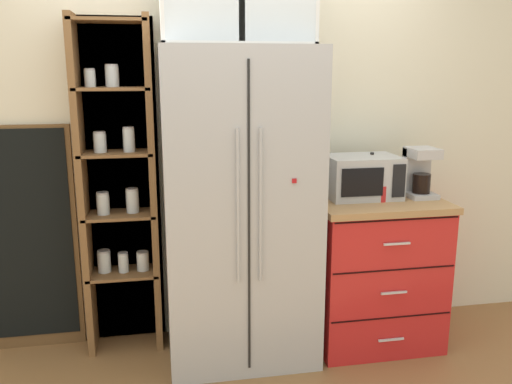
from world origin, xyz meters
The scene contains 12 objects.
ground_plane centered at (0.00, 0.00, 0.00)m, with size 10.63×10.63×0.00m, color olive.
wall_back_cream centered at (0.00, 0.40, 1.27)m, with size 4.93×0.10×2.55m, color silver.
refrigerator centered at (0.00, 0.02, 0.92)m, with size 0.87×0.68×1.85m.
pantry_shelf_column centered at (-0.70, 0.29, 1.04)m, with size 0.49×0.28×2.03m.
counter_cabinet centered at (0.86, 0.04, 0.47)m, with size 0.80×0.66×0.94m.
microwave centered at (0.78, 0.09, 1.07)m, with size 0.44×0.33×0.26m.
coffee_maker centered at (1.14, 0.04, 1.10)m, with size 0.17×0.20×0.31m.
mug_sage centered at (0.86, 0.00, 0.99)m, with size 0.12×0.09×0.09m.
mug_red centered at (0.86, -0.04, 0.99)m, with size 0.11×0.08×0.10m.
bottle_green centered at (0.86, 0.08, 1.05)m, with size 0.07×0.07×0.25m.
bottle_amber centered at (0.86, 0.13, 1.06)m, with size 0.06×0.06×0.27m.
chalkboard_menu centered at (-1.27, 0.33, 0.71)m, with size 0.60×0.04×1.40m.
Camera 1 is at (-0.47, -2.99, 1.72)m, focal length 37.46 mm.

